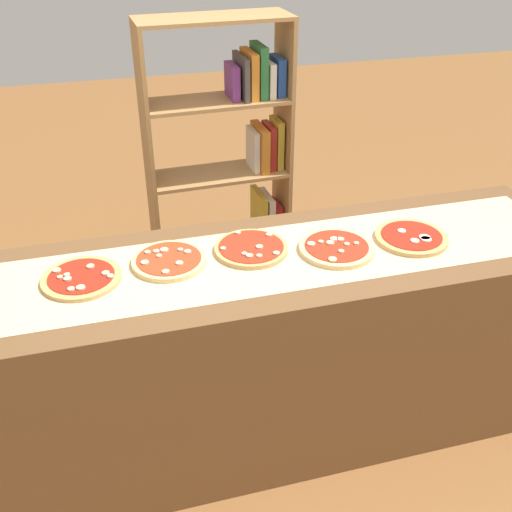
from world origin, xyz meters
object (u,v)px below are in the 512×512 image
pizza_mushroom_0 (81,278)px  bookshelf (236,169)px  pizza_mozzarella_4 (411,237)px  pizza_mushroom_1 (169,261)px  pizza_mushroom_2 (251,248)px  pizza_mushroom_3 (336,248)px

pizza_mushroom_0 → bookshelf: bearing=51.2°
pizza_mushroom_0 → pizza_mozzarella_4: same height
pizza_mushroom_1 → pizza_mozzarella_4: 0.96m
pizza_mushroom_0 → pizza_mushroom_1: pizza_mushroom_1 is taller
pizza_mushroom_2 → pizza_mushroom_3: bearing=-14.8°
bookshelf → pizza_mozzarella_4: bearing=-66.2°
pizza_mushroom_0 → pizza_mushroom_2: bearing=3.4°
pizza_mushroom_2 → bookshelf: bookshelf is taller
pizza_mushroom_1 → pizza_mozzarella_4: size_ratio=0.97×
pizza_mushroom_1 → pizza_mushroom_3: same height
pizza_mushroom_3 → pizza_mozzarella_4: 0.32m
pizza_mushroom_0 → pizza_mushroom_3: size_ratio=0.98×
bookshelf → pizza_mushroom_2: bearing=-100.1°
pizza_mushroom_2 → pizza_mushroom_3: (0.32, -0.08, 0.00)m
pizza_mushroom_1 → pizza_mushroom_0: bearing=-174.3°
pizza_mushroom_1 → pizza_mozzarella_4: bearing=-4.7°
pizza_mushroom_3 → bookshelf: (-0.15, 1.05, -0.10)m
pizza_mushroom_2 → pizza_mushroom_0: bearing=-176.6°
pizza_mushroom_2 → pizza_mushroom_3: 0.33m
pizza_mushroom_1 → bookshelf: bookshelf is taller
pizza_mushroom_1 → bookshelf: 1.10m
pizza_mushroom_0 → bookshelf: (0.81, 1.01, -0.10)m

